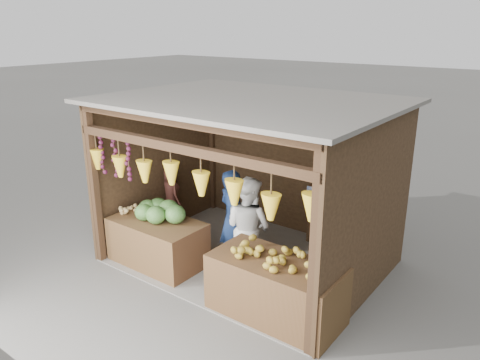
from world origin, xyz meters
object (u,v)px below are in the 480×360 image
at_px(counter_left, 158,242).
at_px(woman_standing, 248,227).
at_px(counter_right, 276,289).
at_px(man_standing, 233,219).
at_px(vendor_seated, 171,193).

bearing_deg(counter_left, woman_standing, 22.87).
distance_m(counter_left, woman_standing, 1.55).
bearing_deg(counter_right, counter_left, 177.72).
xyz_separation_m(counter_left, man_standing, (1.02, 0.66, 0.44)).
height_order(counter_right, vendor_seated, vendor_seated).
distance_m(counter_right, vendor_seated, 3.24).
distance_m(man_standing, woman_standing, 0.37).
bearing_deg(counter_left, vendor_seated, 124.32).
bearing_deg(woman_standing, vendor_seated, -6.52).
bearing_deg(man_standing, woman_standing, -171.65).
bearing_deg(counter_left, counter_right, -2.28).
height_order(woman_standing, vendor_seated, woman_standing).
bearing_deg(vendor_seated, man_standing, -172.95).
height_order(man_standing, woman_standing, man_standing).
bearing_deg(counter_left, man_standing, 33.04).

